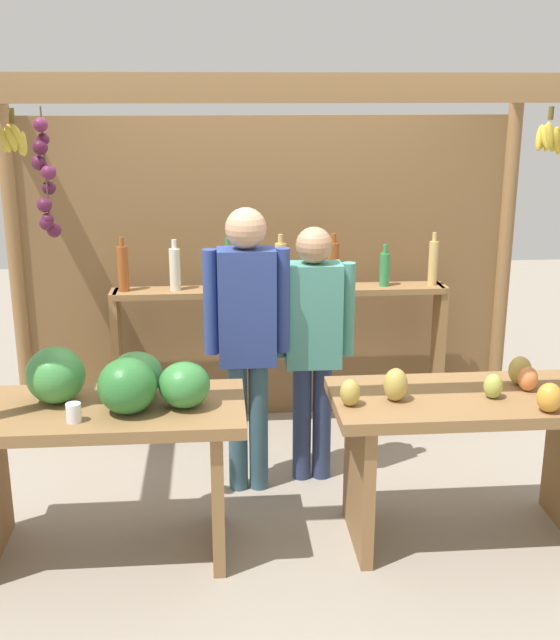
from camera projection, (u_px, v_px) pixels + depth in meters
The scene contains 7 objects.
ground_plane at pixel (277, 476), 4.84m from camera, with size 12.00×12.00×0.00m, color gray.
market_stall at pixel (270, 243), 4.91m from camera, with size 3.49×2.07×2.34m.
fruit_counter_left at pixel (108, 421), 3.87m from camera, with size 1.41×0.64×1.08m.
fruit_counter_right at pixel (472, 430), 4.03m from camera, with size 1.41×0.65×0.96m.
bottle_shelf_unit at pixel (279, 314), 5.32m from camera, with size 2.24×0.22×1.36m.
vendor_man at pixel (247, 325), 4.43m from camera, with size 0.48×0.23×1.66m.
vendor_woman at pixel (313, 333), 4.59m from camera, with size 0.48×0.21×1.53m.
Camera 1 is at (-0.34, -4.36, 2.28)m, focal length 44.62 mm.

